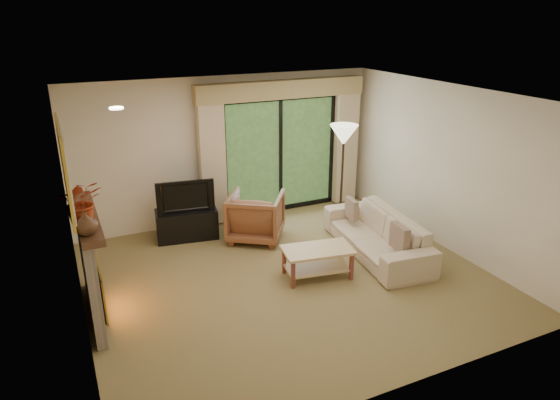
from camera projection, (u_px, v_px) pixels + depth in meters
name	position (u px, v px, depth m)	size (l,w,h in m)	color
floor	(289.00, 278.00, 7.20)	(5.50, 5.50, 0.00)	olive
ceiling	(290.00, 97.00, 6.28)	(5.50, 5.50, 0.00)	white
wall_back	(228.00, 150.00, 8.86)	(5.00, 5.00, 0.00)	beige
wall_front	(407.00, 277.00, 4.62)	(5.00, 5.00, 0.00)	beige
wall_left	(72.00, 228.00, 5.66)	(5.00, 5.00, 0.00)	beige
wall_right	(447.00, 168.00, 7.83)	(5.00, 5.00, 0.00)	beige
fireplace	(89.00, 266.00, 6.10)	(0.24, 1.70, 1.37)	gray
mirror	(65.00, 168.00, 5.62)	(0.07, 1.45, 1.02)	gold
sliding_door	(280.00, 155.00, 9.29)	(2.26, 0.10, 2.16)	black
curtain_left	(212.00, 160.00, 8.63)	(0.45, 0.18, 2.35)	#CCB48F
curtain_right	(345.00, 143.00, 9.69)	(0.45, 0.18, 2.35)	#CCB48F
cornice	(282.00, 89.00, 8.78)	(3.20, 0.24, 0.32)	tan
media_console	(187.00, 224.00, 8.39)	(1.01, 0.45, 0.50)	black
tv	(185.00, 195.00, 8.20)	(0.94, 0.12, 0.54)	black
armchair	(256.00, 216.00, 8.31)	(0.86, 0.89, 0.81)	brown
sofa	(377.00, 234.00, 7.84)	(2.21, 0.86, 0.65)	#C5AD8E
pillow_near	(399.00, 238.00, 7.19)	(0.10, 0.39, 0.39)	brown
pillow_far	(351.00, 209.00, 8.28)	(0.09, 0.34, 0.34)	brown
coffee_table	(317.00, 263.00, 7.17)	(0.99, 0.54, 0.44)	#D5B07A
floor_lamp	(342.00, 176.00, 8.74)	(0.49, 0.49, 1.81)	beige
vase	(86.00, 223.00, 5.30)	(0.25, 0.25, 0.26)	#4A2E1D
branches	(81.00, 202.00, 5.53)	(0.46, 0.40, 0.52)	#A43516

